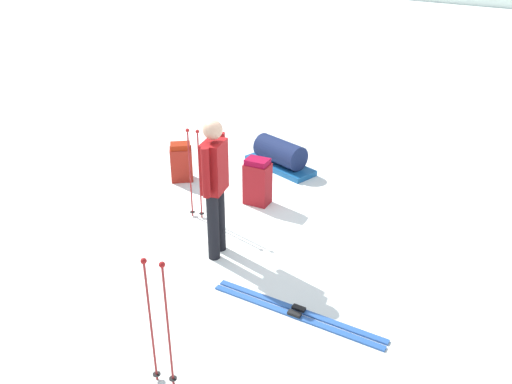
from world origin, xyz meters
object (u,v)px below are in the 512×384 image
Objects in this scene: skier_standing at (215,182)px; backpack_large_dark at (257,182)px; ski_poles_planted_near at (159,318)px; ski_poles_planted_far at (195,170)px; backpack_bright at (181,162)px; ski_pair_near at (297,313)px; gear_sled at (280,155)px.

skier_standing is 1.53m from backpack_large_dark.
ski_poles_planted_far is at bearing 125.22° from ski_poles_planted_near.
skier_standing is 1.34× the size of ski_poles_planted_far.
ski_poles_planted_near reaches higher than backpack_bright.
backpack_large_dark is (-1.72, 1.77, 0.32)m from ski_pair_near.
ski_pair_near is 2.47m from ski_poles_planted_far.
ski_pair_near is 1.46× the size of gear_sled.
ski_poles_planted_near is (2.66, -3.17, 0.41)m from backpack_bright.
ski_pair_near is 2.80× the size of backpack_large_dark.
backpack_bright is at bearing -128.84° from gear_sled.
gear_sled is (-0.75, 2.58, -0.73)m from skier_standing.
backpack_bright is 0.48× the size of ski_poles_planted_far.
gear_sled is (1.01, 1.26, -0.07)m from backpack_bright.
gear_sled is (-1.65, 4.43, -0.48)m from ski_poles_planted_near.
skier_standing is at bearing -75.59° from backpack_large_dark.
ski_poles_planted_near is 2.94m from ski_poles_planted_far.
gear_sled is at bearing 108.10° from backpack_large_dark.
gear_sled is at bearing 88.67° from ski_poles_planted_far.
ski_pair_near is 1.51× the size of ski_poles_planted_near.
ski_pair_near is (1.37, -0.42, -0.94)m from skier_standing.
backpack_large_dark is 1.12× the size of backpack_bright.
ski_poles_planted_near is 4.75m from gear_sled.
gear_sled reaches higher than ski_pair_near.
gear_sled is at bearing 106.18° from skier_standing.
backpack_large_dark reaches higher than backpack_bright.
backpack_large_dark is at bearing 111.26° from ski_poles_planted_near.
backpack_bright reaches higher than ski_pair_near.
ski_poles_planted_far reaches higher than gear_sled.
backpack_large_dark reaches higher than ski_pair_near.
gear_sled is at bearing 110.40° from ski_poles_planted_near.
backpack_bright is at bearing -178.63° from backpack_large_dark.
ski_poles_planted_near reaches higher than ski_pair_near.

